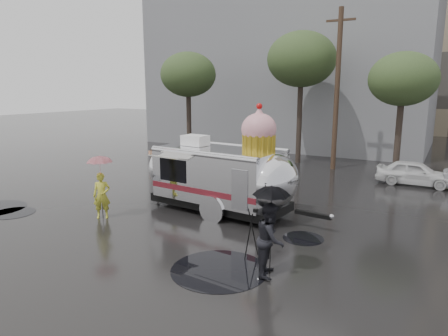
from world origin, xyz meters
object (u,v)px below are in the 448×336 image
Objects in this scene: airstream_trailer at (221,173)px; person_right at (271,239)px; tripod at (255,229)px; person_left at (102,196)px.

airstream_trailer is 5.52m from person_right.
person_right is 1.29× the size of tripod.
person_left is at bearing -134.16° from airstream_trailer.
airstream_trailer is at bearing 27.79° from person_right.
airstream_trailer is 5.39× the size of tripod.
person_right is at bearing -50.43° from tripod.
airstream_trailer reaches higher than tripod.
airstream_trailer is 4.68× the size of person_left.
tripod is (-0.73, 0.65, -0.09)m from person_right.
tripod is at bearing 32.91° from person_right.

